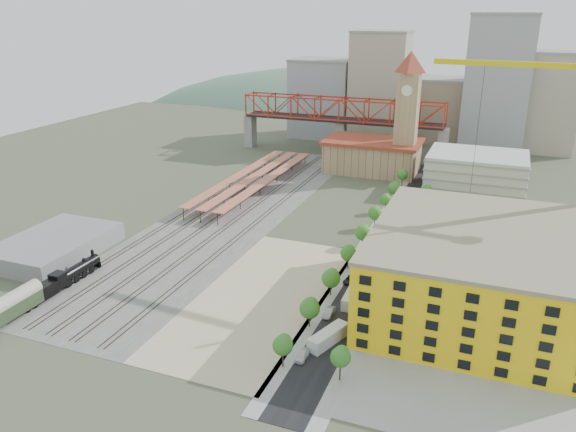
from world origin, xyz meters
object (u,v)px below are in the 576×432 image
at_px(locomotive, 69,276).
at_px(coach, 3,310).
at_px(clock_tower, 408,103).
at_px(car_0, 302,355).
at_px(construction_building, 478,271).
at_px(site_trailer_d, 377,254).
at_px(site_trailer_b, 352,297).
at_px(site_trailer_c, 365,274).
at_px(site_trailer_a, 328,337).

xyz_separation_m(locomotive, coach, (0.00, -19.50, 1.06)).
height_order(clock_tower, locomotive, clock_tower).
relative_size(locomotive, coach, 1.20).
bearing_deg(car_0, coach, -169.96).
xyz_separation_m(construction_building, locomotive, (-92.00, -22.61, -7.24)).
xyz_separation_m(clock_tower, site_trailer_d, (8.00, -81.05, -27.31)).
height_order(construction_building, site_trailer_b, construction_building).
distance_m(locomotive, car_0, 63.61).
bearing_deg(clock_tower, site_trailer_b, -85.70).
bearing_deg(site_trailer_d, site_trailer_b, -78.01).
height_order(site_trailer_c, site_trailer_d, site_trailer_d).
bearing_deg(locomotive, coach, -90.00).
relative_size(site_trailer_a, site_trailer_d, 1.02).
height_order(clock_tower, site_trailer_a, clock_tower).
xyz_separation_m(site_trailer_d, car_0, (-3.00, -50.23, -0.60)).
distance_m(construction_building, coach, 101.37).
distance_m(coach, site_trailer_b, 75.02).
bearing_deg(construction_building, clock_tower, 108.78).
bearing_deg(site_trailer_d, car_0, -81.43).
relative_size(construction_building, site_trailer_d, 4.99).
bearing_deg(site_trailer_a, site_trailer_b, 109.88).
relative_size(coach, site_trailer_d, 1.91).
relative_size(site_trailer_c, site_trailer_d, 0.91).
bearing_deg(site_trailer_c, locomotive, -144.41).
distance_m(clock_tower, locomotive, 138.20).
relative_size(clock_tower, locomotive, 2.24).
bearing_deg(site_trailer_d, coach, -125.23).
bearing_deg(site_trailer_b, clock_tower, 92.61).
bearing_deg(locomotive, site_trailer_a, -1.53).
height_order(site_trailer_a, site_trailer_d, site_trailer_a).
height_order(locomotive, car_0, locomotive).
bearing_deg(car_0, locomotive, 172.45).
xyz_separation_m(locomotive, site_trailer_c, (66.00, 28.46, -0.90)).
relative_size(locomotive, site_trailer_d, 2.29).
relative_size(locomotive, site_trailer_b, 2.30).
height_order(locomotive, site_trailer_a, locomotive).
bearing_deg(site_trailer_b, construction_building, 12.37).
distance_m(site_trailer_d, car_0, 50.32).
distance_m(clock_tower, coach, 155.59).
relative_size(clock_tower, site_trailer_d, 5.13).
bearing_deg(site_trailer_c, site_trailer_a, -77.74).
height_order(locomotive, site_trailer_b, locomotive).
bearing_deg(construction_building, site_trailer_c, 167.33).
distance_m(construction_building, car_0, 43.52).
height_order(clock_tower, site_trailer_b, clock_tower).
relative_size(locomotive, site_trailer_a, 2.24).
relative_size(clock_tower, coach, 2.69).
height_order(site_trailer_a, site_trailer_c, site_trailer_a).
height_order(site_trailer_b, car_0, site_trailer_b).
bearing_deg(car_0, construction_building, 47.45).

